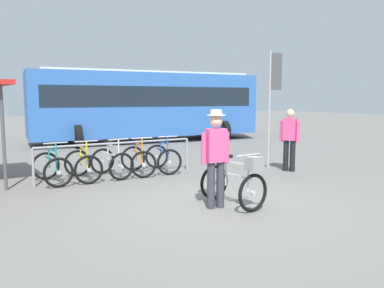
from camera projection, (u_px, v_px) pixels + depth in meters
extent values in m
plane|color=slate|center=(214.00, 204.00, 7.07)|extent=(80.00, 80.00, 0.00)
cylinder|color=#99999E|center=(33.00, 168.00, 8.35)|extent=(0.06, 0.06, 0.85)
cylinder|color=#99999E|center=(187.00, 155.00, 10.32)|extent=(0.06, 0.06, 0.85)
cylinder|color=#99999E|center=(118.00, 143.00, 9.29)|extent=(3.85, 0.09, 0.05)
torus|color=black|center=(46.00, 166.00, 9.15)|extent=(0.66, 0.11, 0.66)
cylinder|color=#B7B7BC|center=(46.00, 166.00, 9.15)|extent=(0.08, 0.07, 0.08)
torus|color=black|center=(59.00, 173.00, 8.32)|extent=(0.66, 0.11, 0.66)
cylinder|color=#B7B7BC|center=(59.00, 173.00, 8.32)|extent=(0.08, 0.07, 0.08)
cube|color=teal|center=(51.00, 159.00, 8.71)|extent=(0.10, 0.92, 0.04)
cube|color=teal|center=(52.00, 150.00, 8.64)|extent=(0.08, 0.61, 0.04)
cylinder|color=teal|center=(49.00, 156.00, 8.85)|extent=(0.03, 0.03, 0.55)
cube|color=black|center=(49.00, 144.00, 8.82)|extent=(0.14, 0.25, 0.06)
cylinder|color=teal|center=(56.00, 157.00, 8.38)|extent=(0.03, 0.03, 0.63)
cylinder|color=#B7B7BC|center=(56.00, 143.00, 8.35)|extent=(0.52, 0.06, 0.03)
torus|color=black|center=(78.00, 163.00, 9.53)|extent=(0.66, 0.10, 0.66)
cylinder|color=#B7B7BC|center=(78.00, 163.00, 9.53)|extent=(0.08, 0.06, 0.08)
torus|color=black|center=(89.00, 170.00, 8.65)|extent=(0.66, 0.10, 0.66)
cylinder|color=#B7B7BC|center=(89.00, 170.00, 8.65)|extent=(0.08, 0.06, 0.08)
cube|color=yellow|center=(83.00, 157.00, 9.07)|extent=(0.06, 0.92, 0.04)
cube|color=yellow|center=(83.00, 148.00, 9.00)|extent=(0.05, 0.61, 0.04)
cylinder|color=yellow|center=(81.00, 154.00, 9.22)|extent=(0.03, 0.03, 0.55)
cube|color=black|center=(80.00, 142.00, 9.19)|extent=(0.13, 0.24, 0.06)
cylinder|color=yellow|center=(87.00, 155.00, 8.72)|extent=(0.03, 0.03, 0.63)
cylinder|color=#B7B7BC|center=(86.00, 141.00, 8.68)|extent=(0.52, 0.04, 0.03)
torus|color=black|center=(102.00, 161.00, 9.85)|extent=(0.67, 0.16, 0.66)
cylinder|color=#B7B7BC|center=(102.00, 161.00, 9.85)|extent=(0.09, 0.07, 0.08)
torus|color=black|center=(121.00, 167.00, 9.05)|extent=(0.67, 0.16, 0.66)
cylinder|color=#B7B7BC|center=(121.00, 167.00, 9.05)|extent=(0.09, 0.07, 0.08)
cube|color=silver|center=(111.00, 155.00, 9.42)|extent=(0.14, 0.92, 0.04)
cube|color=silver|center=(112.00, 146.00, 9.36)|extent=(0.11, 0.61, 0.04)
cylinder|color=silver|center=(108.00, 152.00, 9.56)|extent=(0.03, 0.03, 0.55)
cube|color=black|center=(108.00, 141.00, 9.53)|extent=(0.15, 0.25, 0.06)
cylinder|color=silver|center=(119.00, 153.00, 9.11)|extent=(0.03, 0.03, 0.63)
cylinder|color=#B7B7BC|center=(118.00, 139.00, 9.07)|extent=(0.52, 0.09, 0.03)
torus|color=black|center=(133.00, 158.00, 10.27)|extent=(0.67, 0.19, 0.66)
cylinder|color=#B7B7BC|center=(133.00, 158.00, 10.27)|extent=(0.09, 0.07, 0.08)
torus|color=black|center=(144.00, 164.00, 9.34)|extent=(0.67, 0.19, 0.66)
cylinder|color=#B7B7BC|center=(144.00, 164.00, 9.34)|extent=(0.09, 0.07, 0.08)
cube|color=orange|center=(138.00, 153.00, 9.78)|extent=(0.17, 0.91, 0.04)
cube|color=orange|center=(138.00, 144.00, 9.71)|extent=(0.13, 0.61, 0.04)
cylinder|color=orange|center=(136.00, 150.00, 9.94)|extent=(0.03, 0.03, 0.55)
cube|color=black|center=(136.00, 139.00, 9.91)|extent=(0.16, 0.26, 0.06)
cylinder|color=orange|center=(142.00, 151.00, 9.42)|extent=(0.03, 0.03, 0.63)
cylinder|color=#B7B7BC|center=(142.00, 138.00, 9.38)|extent=(0.52, 0.11, 0.03)
torus|color=black|center=(157.00, 156.00, 10.63)|extent=(0.66, 0.16, 0.66)
cylinder|color=#B7B7BC|center=(157.00, 156.00, 10.63)|extent=(0.09, 0.07, 0.08)
torus|color=black|center=(169.00, 162.00, 9.70)|extent=(0.66, 0.16, 0.66)
cylinder|color=#B7B7BC|center=(169.00, 162.00, 9.70)|extent=(0.09, 0.07, 0.08)
cube|color=#2D56B7|center=(163.00, 151.00, 10.14)|extent=(0.17, 0.91, 0.04)
cube|color=#2D56B7|center=(163.00, 142.00, 10.07)|extent=(0.12, 0.61, 0.04)
cylinder|color=#2D56B7|center=(160.00, 148.00, 10.30)|extent=(0.03, 0.03, 0.55)
cube|color=black|center=(160.00, 138.00, 10.27)|extent=(0.15, 0.25, 0.06)
cylinder|color=#2D56B7|center=(168.00, 149.00, 9.78)|extent=(0.03, 0.03, 0.63)
cylinder|color=#B7B7BC|center=(168.00, 137.00, 9.74)|extent=(0.52, 0.10, 0.03)
torus|color=black|center=(214.00, 182.00, 7.34)|extent=(0.66, 0.12, 0.66)
cylinder|color=#B7B7BC|center=(214.00, 182.00, 7.34)|extent=(0.08, 0.07, 0.08)
torus|color=black|center=(253.00, 193.00, 6.53)|extent=(0.66, 0.12, 0.66)
cylinder|color=#B7B7BC|center=(253.00, 193.00, 6.53)|extent=(0.08, 0.07, 0.08)
cube|color=silver|center=(233.00, 175.00, 6.91)|extent=(0.12, 0.92, 0.04)
cube|color=silver|center=(235.00, 163.00, 6.84)|extent=(0.09, 0.61, 0.04)
cylinder|color=silver|center=(226.00, 171.00, 7.05)|extent=(0.03, 0.03, 0.55)
cube|color=black|center=(226.00, 156.00, 7.02)|extent=(0.14, 0.25, 0.06)
cylinder|color=silver|center=(248.00, 173.00, 6.59)|extent=(0.03, 0.03, 0.63)
cylinder|color=#B7B7BC|center=(248.00, 155.00, 6.55)|extent=(0.52, 0.07, 0.03)
cube|color=gray|center=(254.00, 163.00, 6.45)|extent=(0.28, 0.22, 0.22)
cylinder|color=#383842|center=(211.00, 185.00, 6.73)|extent=(0.14, 0.14, 0.82)
cylinder|color=#383842|center=(220.00, 185.00, 6.80)|extent=(0.14, 0.14, 0.82)
cube|color=#E54C8C|center=(216.00, 145.00, 6.68)|extent=(0.37, 0.25, 0.58)
cylinder|color=#E54C8C|center=(204.00, 149.00, 6.62)|extent=(0.09, 0.09, 0.55)
cylinder|color=#E54C8C|center=(227.00, 147.00, 6.79)|extent=(0.09, 0.09, 0.55)
sphere|color=beige|center=(216.00, 121.00, 6.63)|extent=(0.22, 0.22, 0.22)
cylinder|color=beige|center=(216.00, 115.00, 6.62)|extent=(0.32, 0.32, 0.02)
cylinder|color=beige|center=(216.00, 112.00, 6.61)|extent=(0.20, 0.20, 0.09)
cylinder|color=black|center=(292.00, 156.00, 10.18)|extent=(0.14, 0.14, 0.82)
cylinder|color=black|center=(286.00, 155.00, 10.28)|extent=(0.14, 0.14, 0.82)
cube|color=#E54C8C|center=(290.00, 129.00, 10.14)|extent=(0.32, 0.39, 0.58)
cylinder|color=#E54C8C|center=(298.00, 132.00, 10.01)|extent=(0.09, 0.09, 0.55)
cylinder|color=#E54C8C|center=(282.00, 131.00, 10.26)|extent=(0.09, 0.09, 0.55)
sphere|color=beige|center=(290.00, 113.00, 10.10)|extent=(0.22, 0.22, 0.22)
cube|color=#3F3F44|center=(292.00, 128.00, 10.27)|extent=(0.23, 0.29, 0.40)
cube|color=#3366B7|center=(147.00, 104.00, 17.30)|extent=(10.20, 3.50, 2.70)
cube|color=#19232D|center=(147.00, 97.00, 17.26)|extent=(9.41, 3.44, 0.84)
cube|color=silver|center=(147.00, 73.00, 17.14)|extent=(9.18, 3.15, 0.08)
cylinder|color=black|center=(78.00, 137.00, 14.92)|extent=(0.34, 0.92, 0.90)
cylinder|color=black|center=(68.00, 132.00, 17.16)|extent=(0.34, 0.92, 0.90)
cylinder|color=black|center=(224.00, 131.00, 17.73)|extent=(0.34, 0.92, 0.90)
cylinder|color=black|center=(199.00, 127.00, 19.96)|extent=(0.34, 0.92, 0.90)
cylinder|color=#4C4C51|center=(3.00, 138.00, 8.00)|extent=(0.07, 0.07, 2.20)
cylinder|color=#B2B2B7|center=(269.00, 110.00, 10.63)|extent=(0.05, 0.05, 3.20)
cube|color=#4C4C51|center=(276.00, 72.00, 10.62)|extent=(0.40, 0.03, 1.00)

